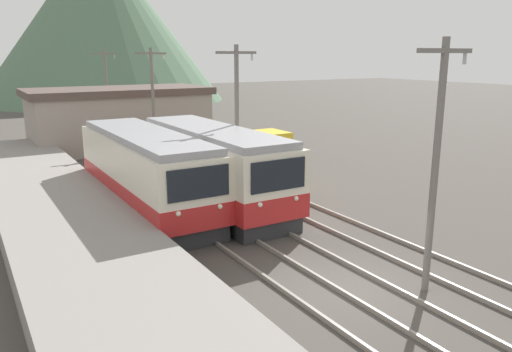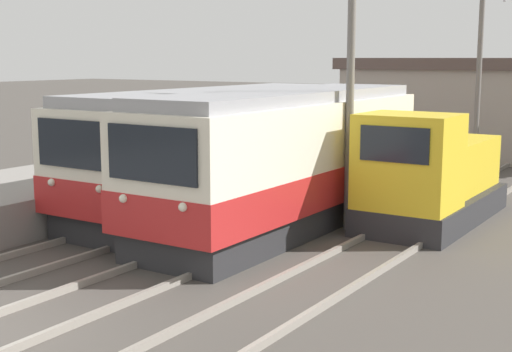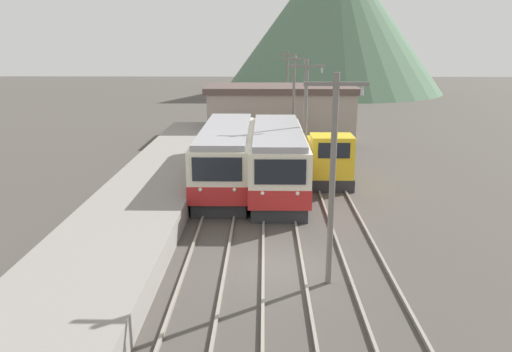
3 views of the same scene
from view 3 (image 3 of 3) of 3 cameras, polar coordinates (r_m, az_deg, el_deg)
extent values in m
plane|color=#47423D|center=(18.52, 2.46, -10.29)|extent=(200.00, 200.00, 0.00)
cube|color=gray|center=(19.18, -16.75, -8.36)|extent=(4.50, 54.00, 1.02)
cube|color=gray|center=(18.69, -7.92, -9.93)|extent=(0.10, 60.00, 0.14)
cube|color=gray|center=(18.53, -3.45, -10.04)|extent=(0.10, 60.00, 0.14)
cube|color=gray|center=(18.48, 0.82, -10.09)|extent=(0.10, 60.00, 0.14)
cube|color=gray|center=(18.53, 5.35, -10.08)|extent=(0.10, 60.00, 0.14)
cube|color=gray|center=(18.72, 10.19, -10.00)|extent=(0.10, 60.00, 0.14)
cube|color=gray|center=(19.00, 14.54, -9.87)|extent=(0.10, 60.00, 0.14)
cube|color=#28282B|center=(27.94, -3.39, -0.64)|extent=(2.58, 10.20, 0.70)
cube|color=silver|center=(27.55, -3.44, 2.53)|extent=(2.80, 10.63, 2.47)
cube|color=red|center=(27.74, -3.41, 0.94)|extent=(2.84, 10.67, 0.89)
cube|color=black|center=(22.26, -4.48, 0.75)|extent=(2.24, 0.06, 1.09)
sphere|color=silver|center=(22.59, -6.38, -1.55)|extent=(0.18, 0.18, 0.18)
sphere|color=silver|center=(22.44, -2.48, -1.58)|extent=(0.18, 0.18, 0.18)
cube|color=#939399|center=(27.28, -3.48, 5.34)|extent=(2.46, 10.20, 0.28)
cube|color=#28282B|center=(27.17, 2.40, -1.09)|extent=(2.58, 9.93, 0.70)
cube|color=silver|center=(26.76, 2.44, 2.24)|extent=(2.80, 10.35, 2.53)
cube|color=red|center=(26.96, 2.42, 0.56)|extent=(2.84, 10.39, 0.91)
cube|color=black|center=(21.59, 2.79, 0.45)|extent=(2.24, 0.06, 1.11)
sphere|color=silver|center=(21.84, 0.74, -1.99)|extent=(0.18, 0.18, 0.18)
sphere|color=silver|center=(21.89, 4.77, -2.00)|extent=(0.18, 0.18, 0.18)
cube|color=#939399|center=(26.49, 2.47, 5.20)|extent=(2.46, 9.93, 0.28)
cube|color=#28282B|center=(29.97, 8.02, 0.33)|extent=(2.40, 5.81, 0.70)
cube|color=gold|center=(27.71, 8.62, 2.28)|extent=(2.28, 1.86, 2.30)
cube|color=black|center=(26.68, 8.92, 2.88)|extent=(1.68, 0.04, 0.83)
cube|color=gold|center=(30.62, 7.89, 2.67)|extent=(1.92, 3.85, 1.40)
cylinder|color=black|center=(30.43, 7.95, 4.42)|extent=(0.16, 0.16, 0.50)
cylinder|color=slate|center=(16.25, 8.71, -0.84)|extent=(0.20, 0.20, 7.04)
cube|color=slate|center=(15.69, 9.17, 10.35)|extent=(2.00, 0.12, 0.12)
cylinder|color=#B2B2B7|center=(15.84, 12.05, 9.53)|extent=(0.10, 0.10, 0.30)
cylinder|color=slate|center=(27.04, 5.64, 5.66)|extent=(0.20, 0.20, 7.04)
cube|color=slate|center=(26.70, 5.82, 12.38)|extent=(2.00, 0.12, 0.12)
cylinder|color=#B2B2B7|center=(26.79, 7.55, 11.91)|extent=(0.10, 0.10, 0.30)
cylinder|color=slate|center=(38.01, 4.32, 8.44)|extent=(0.20, 0.20, 7.04)
cube|color=slate|center=(37.77, 4.42, 13.22)|extent=(2.00, 0.12, 0.12)
cylinder|color=#B2B2B7|center=(37.83, 5.65, 12.89)|extent=(0.10, 0.10, 0.30)
cylinder|color=slate|center=(49.03, 3.58, 9.96)|extent=(0.20, 0.20, 7.04)
cube|color=slate|center=(48.85, 3.64, 13.67)|extent=(2.00, 0.12, 0.12)
cylinder|color=#B2B2B7|center=(48.90, 4.60, 13.42)|extent=(0.10, 0.10, 0.30)
cube|color=gray|center=(43.16, 2.83, 7.11)|extent=(12.00, 6.00, 3.81)
cube|color=#51423D|center=(42.91, 2.87, 9.96)|extent=(12.60, 6.30, 0.50)
cone|color=#517056|center=(83.86, 8.84, 17.61)|extent=(34.97, 34.97, 23.50)
camera|label=1|loc=(11.13, -51.14, 2.37)|focal=35.00mm
camera|label=2|loc=(14.85, 42.75, -3.10)|focal=50.00mm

